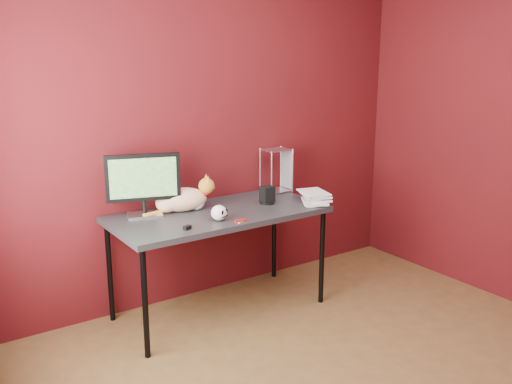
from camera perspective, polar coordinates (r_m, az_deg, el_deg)
room at (r=2.86m, az=12.86°, el=5.60°), size 3.52×3.52×2.61m
desk at (r=3.99m, az=-3.75°, el=-2.66°), size 1.50×0.70×0.75m
monitor at (r=3.87m, az=-11.21°, el=1.00°), size 0.48×0.22×0.43m
cat at (r=4.00m, az=-7.36°, el=-0.71°), size 0.52×0.27×0.25m
skull_mug at (r=3.76m, az=-3.72°, el=-2.08°), size 0.11×0.12×0.10m
speaker at (r=4.16m, az=1.12°, el=-0.36°), size 0.11×0.11×0.13m
book_stack at (r=4.10m, az=4.85°, el=5.41°), size 0.28×0.30×0.96m
wire_rack at (r=4.48m, az=2.04°, el=2.20°), size 0.21×0.17×0.34m
pocket_knife at (r=3.73m, az=-1.55°, el=-2.89°), size 0.08×0.02×0.02m
black_gadget at (r=3.61m, az=-6.90°, el=-3.54°), size 0.06×0.05×0.02m
washer at (r=3.73m, az=-1.63°, el=-2.99°), size 0.05×0.05×0.00m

